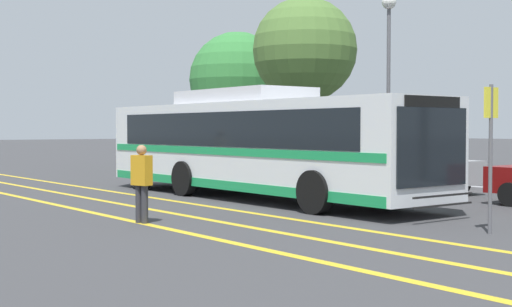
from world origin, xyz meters
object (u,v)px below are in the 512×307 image
(tree_0, at_px, (305,50))
(transit_bus, at_px, (256,143))
(parked_car_0, at_px, (194,156))
(tree_3, at_px, (237,80))
(parked_car_1, at_px, (270,160))
(parked_car_2, at_px, (405,166))
(bus_stop_sign, at_px, (491,140))
(pedestrian_1, at_px, (142,179))
(street_lamp, at_px, (389,44))

(tree_0, bearing_deg, transit_bus, -48.84)
(parked_car_0, relative_size, tree_3, 0.65)
(parked_car_0, bearing_deg, transit_bus, -115.11)
(tree_0, bearing_deg, parked_car_1, -59.44)
(parked_car_2, relative_size, bus_stop_sign, 1.75)
(parked_car_1, relative_size, pedestrian_1, 2.78)
(bus_stop_sign, bearing_deg, transit_bus, -94.82)
(transit_bus, bearing_deg, tree_3, -124.25)
(parked_car_1, bearing_deg, tree_3, -122.22)
(parked_car_1, xyz_separation_m, pedestrian_1, (7.76, -9.63, 0.16))
(transit_bus, height_order, street_lamp, street_lamp)
(parked_car_1, height_order, tree_0, tree_0)
(bus_stop_sign, relative_size, tree_0, 0.36)
(parked_car_2, xyz_separation_m, pedestrian_1, (1.68, -10.09, 0.12))
(parked_car_0, height_order, street_lamp, street_lamp)
(transit_bus, distance_m, parked_car_2, 5.21)
(tree_0, bearing_deg, tree_3, 165.97)
(pedestrian_1, distance_m, bus_stop_sign, 6.82)
(pedestrian_1, bearing_deg, tree_3, -55.67)
(transit_bus, bearing_deg, street_lamp, -163.68)
(transit_bus, bearing_deg, tree_0, -138.37)
(tree_0, bearing_deg, parked_car_0, -138.58)
(street_lamp, bearing_deg, parked_car_0, -160.95)
(transit_bus, xyz_separation_m, pedestrian_1, (2.71, -5.04, -0.62))
(tree_3, bearing_deg, tree_0, -14.03)
(parked_car_2, distance_m, bus_stop_sign, 9.07)
(parked_car_0, xyz_separation_m, parked_car_1, (5.81, -0.43, 0.03))
(parked_car_0, bearing_deg, tree_0, -48.91)
(parked_car_0, relative_size, tree_0, 0.60)
(transit_bus, bearing_deg, parked_car_1, -131.80)
(parked_car_0, bearing_deg, street_lamp, -71.28)
(parked_car_0, distance_m, parked_car_1, 5.83)
(parked_car_0, xyz_separation_m, tree_0, (3.66, 3.23, 4.57))
(parked_car_0, distance_m, tree_3, 7.30)
(bus_stop_sign, xyz_separation_m, tree_3, (-22.48, 10.81, 2.77))
(street_lamp, bearing_deg, tree_0, 177.00)
(parked_car_2, bearing_deg, tree_0, -106.77)
(street_lamp, bearing_deg, parked_car_2, -41.73)
(street_lamp, height_order, tree_0, tree_0)
(parked_car_0, xyz_separation_m, tree_3, (-3.68, 5.06, 3.77))
(pedestrian_1, bearing_deg, parked_car_0, -50.98)
(parked_car_0, bearing_deg, parked_car_2, -90.16)
(parked_car_0, relative_size, parked_car_1, 1.02)
(bus_stop_sign, xyz_separation_m, street_lamp, (-10.21, 8.72, 3.33))
(transit_bus, relative_size, street_lamp, 1.82)
(tree_3, bearing_deg, pedestrian_1, -41.23)
(parked_car_1, distance_m, pedestrian_1, 12.37)
(transit_bus, bearing_deg, parked_car_0, -114.31)
(parked_car_2, xyz_separation_m, street_lamp, (-3.29, 2.93, 4.27))
(pedestrian_1, xyz_separation_m, tree_3, (-17.25, 15.11, 3.58))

